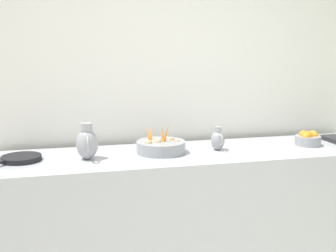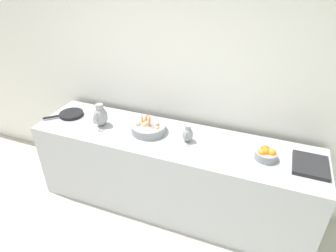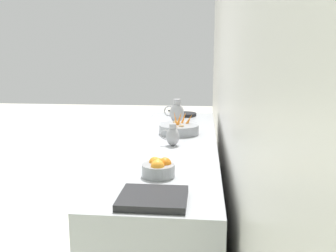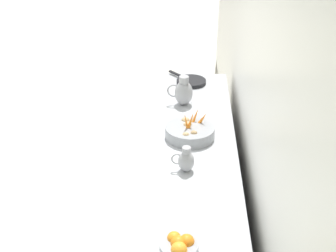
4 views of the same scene
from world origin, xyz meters
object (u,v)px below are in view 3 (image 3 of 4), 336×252
at_px(vegetable_colander, 179,129).
at_px(metal_pitcher_tall, 177,112).
at_px(orange_bowl, 159,168).
at_px(metal_pitcher_short, 172,136).
at_px(skillet_on_counter, 185,114).

relative_size(vegetable_colander, metal_pitcher_tall, 1.43).
distance_m(vegetable_colander, metal_pitcher_tall, 0.54).
distance_m(orange_bowl, metal_pitcher_tall, 1.73).
relative_size(orange_bowl, metal_pitcher_short, 1.12).
bearing_deg(orange_bowl, metal_pitcher_tall, -89.32).
height_order(metal_pitcher_tall, skillet_on_counter, metal_pitcher_tall).
xyz_separation_m(vegetable_colander, metal_pitcher_tall, (0.06, -0.53, 0.07)).
height_order(vegetable_colander, metal_pitcher_tall, metal_pitcher_tall).
distance_m(orange_bowl, metal_pitcher_short, 0.75).
relative_size(metal_pitcher_short, skillet_on_counter, 0.48).
height_order(vegetable_colander, orange_bowl, vegetable_colander).
distance_m(vegetable_colander, orange_bowl, 1.19).
distance_m(metal_pitcher_short, skillet_on_counter, 1.42).
distance_m(vegetable_colander, skillet_on_counter, 0.98).
bearing_deg(vegetable_colander, metal_pitcher_short, 87.07).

